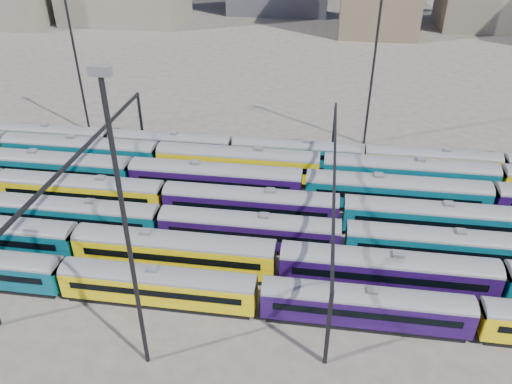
# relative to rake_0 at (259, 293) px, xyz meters

# --- Properties ---
(ground) EXTENTS (500.00, 500.00, 0.00)m
(ground) POSITION_rel_rake_0_xyz_m (-3.65, 15.00, -2.49)
(ground) COLOR #45403A
(ground) RESTS_ON ground
(rake_0) EXTENTS (115.90, 2.83, 4.75)m
(rake_0) POSITION_rel_rake_0_xyz_m (0.00, 0.00, 0.00)
(rake_0) COLOR black
(rake_0) RESTS_ON ground
(rake_1) EXTENTS (150.06, 3.13, 5.28)m
(rake_1) POSITION_rel_rake_0_xyz_m (11.98, 5.00, 0.28)
(rake_1) COLOR black
(rake_1) RESTS_ON ground
(rake_2) EXTENTS (143.04, 2.99, 5.03)m
(rake_2) POSITION_rel_rake_0_xyz_m (-23.01, 10.00, 0.15)
(rake_2) COLOR black
(rake_2) RESTS_ON ground
(rake_3) EXTENTS (148.71, 3.11, 5.23)m
(rake_3) POSITION_rel_rake_0_xyz_m (-3.13, 15.00, 0.25)
(rake_3) COLOR black
(rake_3) RESTS_ON ground
(rake_4) EXTENTS (157.81, 3.29, 5.56)m
(rake_4) POSITION_rel_rake_0_xyz_m (14.19, 20.00, 0.43)
(rake_4) COLOR black
(rake_4) RESTS_ON ground
(rake_5) EXTENTS (158.16, 3.30, 5.58)m
(rake_5) POSITION_rel_rake_0_xyz_m (-6.40, 25.00, 0.43)
(rake_5) COLOR black
(rake_5) RESTS_ON ground
(rake_6) EXTENTS (93.42, 2.74, 4.60)m
(rake_6) POSITION_rel_rake_0_xyz_m (1.21, 30.00, -0.08)
(rake_6) COLOR black
(rake_6) RESTS_ON ground
(gantry_1) EXTENTS (0.35, 40.35, 8.03)m
(gantry_1) POSITION_rel_rake_0_xyz_m (-23.65, 15.00, 4.29)
(gantry_1) COLOR black
(gantry_1) RESTS_ON ground
(gantry_2) EXTENTS (0.35, 40.35, 8.03)m
(gantry_2) POSITION_rel_rake_0_xyz_m (6.35, 15.00, 4.29)
(gantry_2) COLOR black
(gantry_2) RESTS_ON ground
(mast_1) EXTENTS (1.40, 0.50, 25.60)m
(mast_1) POSITION_rel_rake_0_xyz_m (-33.65, 37.00, 11.47)
(mast_1) COLOR black
(mast_1) RESTS_ON ground
(mast_2) EXTENTS (1.40, 0.50, 25.60)m
(mast_2) POSITION_rel_rake_0_xyz_m (-8.65, -7.00, 11.47)
(mast_2) COLOR black
(mast_2) RESTS_ON ground
(mast_3) EXTENTS (1.40, 0.50, 25.60)m
(mast_3) POSITION_rel_rake_0_xyz_m (11.35, 39.00, 11.47)
(mast_3) COLOR black
(mast_3) RESTS_ON ground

